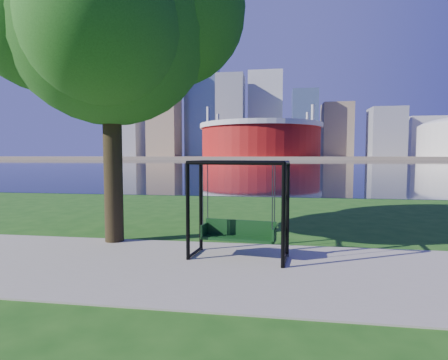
# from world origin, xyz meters

# --- Properties ---
(ground) EXTENTS (900.00, 900.00, 0.00)m
(ground) POSITION_xyz_m (0.00, 0.00, 0.00)
(ground) COLOR #1E5114
(ground) RESTS_ON ground
(path) EXTENTS (120.00, 4.00, 0.03)m
(path) POSITION_xyz_m (0.00, -0.50, 0.01)
(path) COLOR #9E937F
(path) RESTS_ON ground
(river) EXTENTS (900.00, 180.00, 0.02)m
(river) POSITION_xyz_m (0.00, 102.00, 0.01)
(river) COLOR black
(river) RESTS_ON ground
(far_bank) EXTENTS (900.00, 228.00, 2.00)m
(far_bank) POSITION_xyz_m (0.00, 306.00, 1.00)
(far_bank) COLOR #937F60
(far_bank) RESTS_ON ground
(stadium) EXTENTS (83.00, 83.00, 32.00)m
(stadium) POSITION_xyz_m (-10.00, 235.00, 14.23)
(stadium) COLOR maroon
(stadium) RESTS_ON far_bank
(skyline) EXTENTS (392.00, 66.00, 96.50)m
(skyline) POSITION_xyz_m (-4.27, 319.39, 35.89)
(skyline) COLOR gray
(skyline) RESTS_ON far_bank
(swing) EXTENTS (2.22, 1.18, 2.17)m
(swing) POSITION_xyz_m (0.28, 0.25, 1.05)
(swing) COLOR black
(swing) RESTS_ON ground
(park_tree) EXTENTS (6.76, 6.11, 8.40)m
(park_tree) POSITION_xyz_m (-3.18, 1.34, 5.83)
(park_tree) COLOR black
(park_tree) RESTS_ON ground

